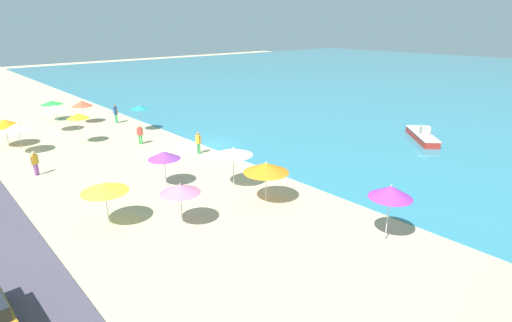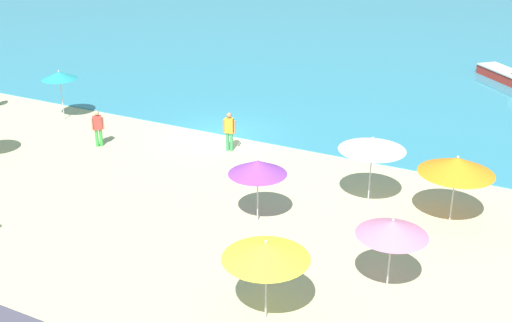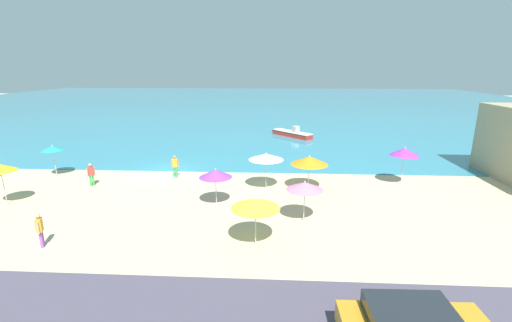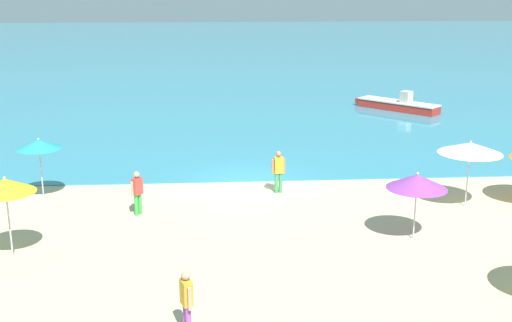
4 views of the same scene
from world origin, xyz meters
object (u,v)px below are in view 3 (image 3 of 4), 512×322
object	(u,v)px
beach_umbrella_9	(309,160)
beach_umbrella_7	(256,204)
bather_0	(91,173)
beach_umbrella_6	(305,186)
skiff_nearshore	(292,133)
beach_umbrella_12	(52,148)
bather_3	(175,165)
beach_umbrella_2	(215,173)
bather_2	(40,228)
beach_umbrella_11	(266,157)
beach_umbrella_3	(405,152)
beach_umbrella_5	(0,168)

from	to	relation	value
beach_umbrella_9	beach_umbrella_7	bearing A→B (deg)	-112.49
bather_0	beach_umbrella_6	bearing A→B (deg)	-18.77
skiff_nearshore	beach_umbrella_12	bearing A→B (deg)	-138.73
beach_umbrella_7	skiff_nearshore	bearing A→B (deg)	83.56
beach_umbrella_9	bather_0	distance (m)	15.04
bather_0	skiff_nearshore	world-z (taller)	bather_0
beach_umbrella_9	bather_3	xyz separation A→B (m)	(-9.70, 2.06, -1.08)
beach_umbrella_2	beach_umbrella_12	bearing A→B (deg)	159.58
bather_2	skiff_nearshore	xyz separation A→B (m)	(12.71, 26.63, -0.53)
beach_umbrella_9	beach_umbrella_12	xyz separation A→B (m)	(-18.84, 1.90, 0.15)
beach_umbrella_6	bather_0	xyz separation A→B (m)	(-14.29, 4.86, -1.06)
beach_umbrella_2	beach_umbrella_9	world-z (taller)	beach_umbrella_9
beach_umbrella_6	skiff_nearshore	distance (m)	23.23
beach_umbrella_11	bather_2	world-z (taller)	beach_umbrella_11
beach_umbrella_6	beach_umbrella_12	bearing A→B (deg)	159.34
beach_umbrella_7	bather_0	world-z (taller)	beach_umbrella_7
beach_umbrella_9	bather_3	distance (m)	9.98
bather_2	bather_0	bearing A→B (deg)	103.84
beach_umbrella_12	bather_2	xyz separation A→B (m)	(5.90, -10.30, -1.26)
beach_umbrella_3	bather_2	world-z (taller)	beach_umbrella_3
beach_umbrella_6	bather_3	size ratio (longest dim) A/B	1.32
beach_umbrella_5	beach_umbrella_2	bearing A→B (deg)	3.17
beach_umbrella_5	beach_umbrella_12	world-z (taller)	beach_umbrella_5
beach_umbrella_2	beach_umbrella_3	distance (m)	13.14
beach_umbrella_2	bather_2	distance (m)	9.06
beach_umbrella_7	bather_0	bearing A→B (deg)	147.55
beach_umbrella_9	bather_0	size ratio (longest dim) A/B	1.53
beach_umbrella_11	bather_3	bearing A→B (deg)	163.29
beach_umbrella_9	beach_umbrella_11	world-z (taller)	beach_umbrella_11
bather_0	bather_2	world-z (taller)	bather_2
beach_umbrella_5	beach_umbrella_7	xyz separation A→B (m)	(15.24, -3.95, -0.29)
beach_umbrella_5	bather_3	distance (m)	10.49
beach_umbrella_3	bather_2	bearing A→B (deg)	-153.54
beach_umbrella_9	beach_umbrella_11	size ratio (longest dim) A/B	0.99
beach_umbrella_11	beach_umbrella_12	world-z (taller)	beach_umbrella_11
beach_umbrella_2	skiff_nearshore	world-z (taller)	beach_umbrella_2
beach_umbrella_2	beach_umbrella_9	bearing A→B (deg)	27.15
beach_umbrella_3	beach_umbrella_7	size ratio (longest dim) A/B	1.18
beach_umbrella_5	beach_umbrella_11	size ratio (longest dim) A/B	1.03
beach_umbrella_9	bather_0	bearing A→B (deg)	-179.69
beach_umbrella_7	beach_umbrella_12	size ratio (longest dim) A/B	0.95
beach_umbrella_3	beach_umbrella_5	bearing A→B (deg)	-168.70
beach_umbrella_6	beach_umbrella_12	distance (m)	19.38
bather_2	bather_3	world-z (taller)	bather_3
beach_umbrella_5	bather_2	bearing A→B (deg)	-41.03
beach_umbrella_11	beach_umbrella_12	xyz separation A→B (m)	(-15.97, 1.89, -0.06)
beach_umbrella_6	bather_2	distance (m)	12.76
beach_umbrella_12	bather_2	distance (m)	11.94
beach_umbrella_3	bather_0	bearing A→B (deg)	-176.24
beach_umbrella_5	beach_umbrella_12	xyz separation A→B (m)	(-0.45, 5.56, -0.13)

